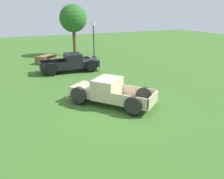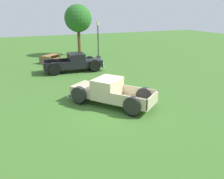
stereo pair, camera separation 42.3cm
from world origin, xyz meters
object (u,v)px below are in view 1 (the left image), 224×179
object	(u,v)px
pickup_truck_behind_left	(74,63)
oak_tree_east	(73,19)
lamp_post_near	(94,39)
picnic_table	(46,58)
pickup_truck_foreground	(106,92)

from	to	relation	value
pickup_truck_behind_left	oak_tree_east	distance (m)	8.51
lamp_post_near	picnic_table	distance (m)	5.49
lamp_post_near	picnic_table	xyz separation A→B (m)	(-5.25, -0.15, -1.59)
pickup_truck_foreground	pickup_truck_behind_left	distance (m)	7.93
lamp_post_near	oak_tree_east	xyz separation A→B (m)	(-1.32, 2.81, 2.06)
pickup_truck_foreground	picnic_table	size ratio (longest dim) A/B	2.11
pickup_truck_foreground	picnic_table	xyz separation A→B (m)	(-1.02, 12.38, -0.22)
pickup_truck_behind_left	picnic_table	size ratio (longest dim) A/B	2.23
pickup_truck_foreground	pickup_truck_behind_left	world-z (taller)	pickup_truck_behind_left
pickup_truck_foreground	picnic_table	distance (m)	12.43
pickup_truck_foreground	oak_tree_east	size ratio (longest dim) A/B	0.86
lamp_post_near	picnic_table	world-z (taller)	lamp_post_near
picnic_table	pickup_truck_foreground	bearing A→B (deg)	-85.31
pickup_truck_foreground	pickup_truck_behind_left	size ratio (longest dim) A/B	0.95
pickup_truck_foreground	picnic_table	bearing A→B (deg)	94.69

